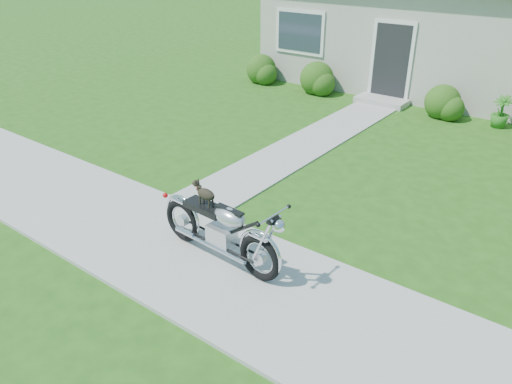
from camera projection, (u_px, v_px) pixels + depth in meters
ground at (219, 267)px, 6.99m from camera, size 80.00×80.00×0.00m
sidewalk at (219, 266)px, 6.98m from camera, size 24.00×2.20×0.04m
walkway at (313, 141)px, 11.34m from camera, size 1.20×8.00×0.03m
house at (487, 14)px, 14.53m from camera, size 12.60×7.03×4.50m
shrub_row at (448, 101)px, 12.65m from camera, size 11.38×1.11×1.11m
potted_plant_left at (314, 80)px, 14.87m from camera, size 0.83×0.85×0.72m
potted_plant_right at (501, 112)px, 12.02m from camera, size 0.53×0.53×0.78m
motorcycle_with_dog at (221, 229)px, 6.87m from camera, size 2.22×0.60×1.10m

